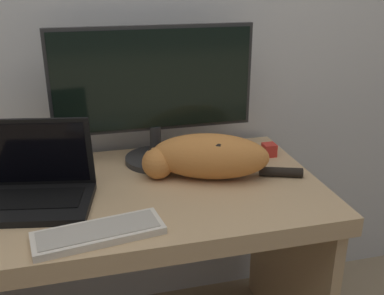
% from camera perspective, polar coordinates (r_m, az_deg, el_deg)
% --- Properties ---
extents(desk, '(1.32, 0.69, 0.74)m').
position_cam_1_polar(desk, '(1.52, -9.21, -10.89)').
color(desk, tan).
rests_on(desk, ground_plane).
extents(monitor, '(0.70, 0.22, 0.48)m').
position_cam_1_polar(monitor, '(1.55, -4.86, 7.16)').
color(monitor, '#282828').
rests_on(monitor, desk).
extents(laptop, '(0.37, 0.29, 0.25)m').
position_cam_1_polar(laptop, '(1.41, -19.35, -4.79)').
color(laptop, black).
rests_on(laptop, desk).
extents(external_keyboard, '(0.35, 0.17, 0.02)m').
position_cam_1_polar(external_keyboard, '(1.21, -11.76, -10.56)').
color(external_keyboard, beige).
rests_on(external_keyboard, desk).
extents(cat, '(0.53, 0.27, 0.15)m').
position_cam_1_polar(cat, '(1.48, 1.77, -1.07)').
color(cat, '#C67A38').
rests_on(cat, desk).
extents(small_toy, '(0.05, 0.05, 0.05)m').
position_cam_1_polar(small_toy, '(1.70, 9.77, -0.30)').
color(small_toy, red).
rests_on(small_toy, desk).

